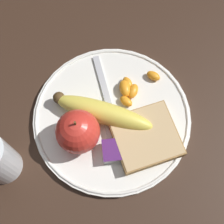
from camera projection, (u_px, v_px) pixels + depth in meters
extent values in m
plane|color=#332116|center=(112.00, 118.00, 0.58)|extent=(3.00, 3.00, 0.00)
cylinder|color=silver|center=(112.00, 117.00, 0.58)|extent=(0.29, 0.29, 0.01)
torus|color=silver|center=(112.00, 116.00, 0.57)|extent=(0.28, 0.28, 0.01)
sphere|color=red|center=(78.00, 132.00, 0.52)|extent=(0.08, 0.08, 0.08)
cylinder|color=brown|center=(75.00, 123.00, 0.48)|extent=(0.00, 0.00, 0.01)
ellipsoid|color=#E0CC4C|center=(103.00, 111.00, 0.55)|extent=(0.18, 0.11, 0.04)
sphere|color=#473319|center=(59.00, 98.00, 0.56)|extent=(0.02, 0.02, 0.02)
cube|color=olive|center=(145.00, 137.00, 0.54)|extent=(0.13, 0.12, 0.02)
cube|color=tan|center=(145.00, 137.00, 0.54)|extent=(0.12, 0.12, 0.02)
cube|color=#B2B2B7|center=(104.00, 87.00, 0.59)|extent=(0.03, 0.14, 0.00)
cube|color=#B2B2B7|center=(117.00, 134.00, 0.56)|extent=(0.03, 0.06, 0.00)
cube|color=silver|center=(114.00, 151.00, 0.54)|extent=(0.05, 0.04, 0.02)
cube|color=#4C1E60|center=(114.00, 149.00, 0.53)|extent=(0.05, 0.04, 0.00)
ellipsoid|color=orange|center=(133.00, 91.00, 0.58)|extent=(0.03, 0.03, 0.02)
ellipsoid|color=orange|center=(126.00, 101.00, 0.57)|extent=(0.03, 0.03, 0.01)
ellipsoid|color=orange|center=(125.00, 88.00, 0.58)|extent=(0.02, 0.04, 0.02)
ellipsoid|color=orange|center=(153.00, 76.00, 0.59)|extent=(0.03, 0.03, 0.02)
ellipsoid|color=orange|center=(128.00, 83.00, 0.59)|extent=(0.02, 0.03, 0.01)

